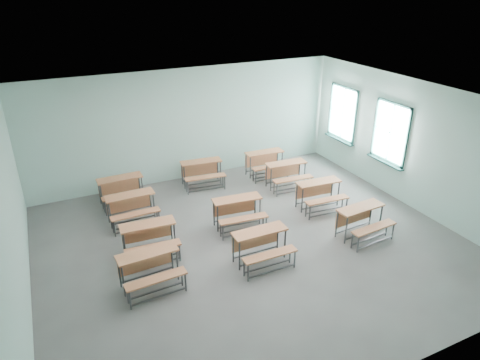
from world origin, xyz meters
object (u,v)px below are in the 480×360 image
object	(u,v)px
desk_unit_r0c0	(150,265)
desk_unit_r1c0	(149,236)
desk_unit_r1c2	(320,191)
desk_unit_r0c2	(363,218)
desk_unit_r3c2	(266,160)
desk_unit_r1c1	(238,209)
desk_unit_r3c1	(202,170)
desk_unit_r2c2	(287,172)
desk_unit_r3c0	(121,187)
desk_unit_r0c1	(262,243)
desk_unit_r2c0	(132,205)

from	to	relation	value
desk_unit_r0c0	desk_unit_r1c0	world-z (taller)	same
desk_unit_r0c0	desk_unit_r1c2	world-z (taller)	same
desk_unit_r0c2	desk_unit_r3c2	world-z (taller)	same
desk_unit_r1c1	desk_unit_r3c1	bearing A→B (deg)	94.84
desk_unit_r2c2	desk_unit_r3c1	world-z (taller)	same
desk_unit_r1c0	desk_unit_r2c2	xyz separation A→B (m)	(4.33, 1.58, 0.00)
desk_unit_r1c1	desk_unit_r3c2	bearing A→B (deg)	55.27
desk_unit_r1c2	desk_unit_r3c0	distance (m)	5.09
desk_unit_r0c1	desk_unit_r2c2	world-z (taller)	same
desk_unit_r3c0	desk_unit_r1c1	bearing A→B (deg)	-47.63
desk_unit_r2c0	desk_unit_r0c2	bearing A→B (deg)	-33.21
desk_unit_r0c1	desk_unit_r2c0	world-z (taller)	same
desk_unit_r2c0	desk_unit_r3c1	size ratio (longest dim) A/B	0.95
desk_unit_r0c1	desk_unit_r3c1	distance (m)	3.97
desk_unit_r1c0	desk_unit_r2c0	distance (m)	1.51
desk_unit_r0c1	desk_unit_r1c1	distance (m)	1.49
desk_unit_r0c0	desk_unit_r3c2	xyz separation A→B (m)	(4.44, 3.60, 0.00)
desk_unit_r0c2	desk_unit_r0c0	bearing A→B (deg)	172.17
desk_unit_r1c1	desk_unit_r2c0	bearing A→B (deg)	155.91
desk_unit_r0c2	desk_unit_r3c2	distance (m)	3.94
desk_unit_r0c2	desk_unit_r3c0	distance (m)	6.03
desk_unit_r0c1	desk_unit_r2c2	xyz separation A→B (m)	(2.33, 2.83, 0.00)
desk_unit_r2c0	desk_unit_r3c2	distance (m)	4.35
desk_unit_r1c2	desk_unit_r3c2	xyz separation A→B (m)	(-0.25, 2.40, 0.00)
desk_unit_r1c2	desk_unit_r2c2	distance (m)	1.41
desk_unit_r3c0	desk_unit_r3c2	xyz separation A→B (m)	(4.24, -0.00, 0.00)
desk_unit_r0c2	desk_unit_r2c2	distance (m)	2.93
desk_unit_r0c2	desk_unit_r1c1	size ratio (longest dim) A/B	0.98
desk_unit_r2c0	desk_unit_r3c1	xyz separation A→B (m)	(2.26, 1.21, 0.00)
desk_unit_r0c0	desk_unit_r3c2	size ratio (longest dim) A/B	1.00
desk_unit_r2c0	desk_unit_r2c2	bearing A→B (deg)	-0.20
desk_unit_r1c1	desk_unit_r3c1	distance (m)	2.48
desk_unit_r3c1	desk_unit_r2c2	bearing A→B (deg)	-21.86
desk_unit_r0c1	desk_unit_r3c1	world-z (taller)	same
desk_unit_r1c1	desk_unit_r3c2	xyz separation A→B (m)	(2.01, 2.34, 0.00)
desk_unit_r0c0	desk_unit_r1c1	distance (m)	2.74
desk_unit_r1c0	desk_unit_r3c0	world-z (taller)	same
desk_unit_r3c1	desk_unit_r3c2	bearing A→B (deg)	2.34
desk_unit_r0c2	desk_unit_r3c0	world-z (taller)	same
desk_unit_r0c1	desk_unit_r1c1	bearing A→B (deg)	83.77
desk_unit_r0c0	desk_unit_r1c1	xyz separation A→B (m)	(2.43, 1.26, 0.00)
desk_unit_r1c0	desk_unit_r2c2	bearing A→B (deg)	24.09
desk_unit_r0c2	desk_unit_r1c1	xyz separation A→B (m)	(-2.35, 1.58, 0.00)
desk_unit_r1c2	desk_unit_r3c2	size ratio (longest dim) A/B	1.02
desk_unit_r0c2	desk_unit_r1c0	world-z (taller)	same
desk_unit_r2c0	desk_unit_r3c0	size ratio (longest dim) A/B	1.00
desk_unit_r0c1	desk_unit_r2c2	size ratio (longest dim) A/B	0.96
desk_unit_r0c0	desk_unit_r2c0	xyz separation A→B (m)	(0.22, 2.53, 0.00)
desk_unit_r0c2	desk_unit_r3c2	bearing A→B (deg)	91.09
desk_unit_r1c1	desk_unit_r3c1	world-z (taller)	same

